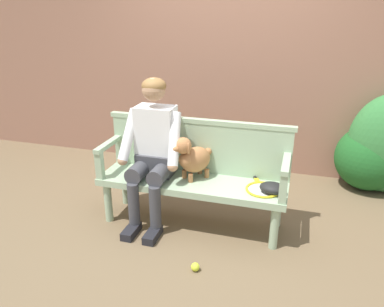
{
  "coord_description": "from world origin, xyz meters",
  "views": [
    {
      "loc": [
        0.85,
        -2.87,
        1.86
      ],
      "look_at": [
        0.0,
        0.0,
        0.69
      ],
      "focal_mm": 35.22,
      "sensor_mm": 36.0,
      "label": 1
    }
  ],
  "objects_px": {
    "dog_on_bench": "(192,158)",
    "tennis_ball": "(195,267)",
    "baseball_glove": "(273,188)",
    "person_seated": "(153,147)",
    "garden_bench": "(192,186)",
    "tennis_racket": "(262,188)"
  },
  "relations": [
    {
      "from": "dog_on_bench",
      "to": "tennis_ball",
      "type": "bearing_deg",
      "value": -71.75
    },
    {
      "from": "baseball_glove",
      "to": "tennis_ball",
      "type": "distance_m",
      "value": 0.88
    },
    {
      "from": "person_seated",
      "to": "baseball_glove",
      "type": "distance_m",
      "value": 1.08
    },
    {
      "from": "tennis_ball",
      "to": "garden_bench",
      "type": "bearing_deg",
      "value": 108.64
    },
    {
      "from": "garden_bench",
      "to": "tennis_racket",
      "type": "height_order",
      "value": "tennis_racket"
    },
    {
      "from": "tennis_ball",
      "to": "tennis_racket",
      "type": "bearing_deg",
      "value": 58.14
    },
    {
      "from": "dog_on_bench",
      "to": "tennis_ball",
      "type": "distance_m",
      "value": 0.93
    },
    {
      "from": "garden_bench",
      "to": "dog_on_bench",
      "type": "bearing_deg",
      "value": 99.33
    },
    {
      "from": "baseball_glove",
      "to": "tennis_ball",
      "type": "height_order",
      "value": "baseball_glove"
    },
    {
      "from": "garden_bench",
      "to": "dog_on_bench",
      "type": "xyz_separation_m",
      "value": [
        -0.0,
        0.03,
        0.26
      ]
    },
    {
      "from": "garden_bench",
      "to": "person_seated",
      "type": "bearing_deg",
      "value": -178.68
    },
    {
      "from": "dog_on_bench",
      "to": "tennis_ball",
      "type": "height_order",
      "value": "dog_on_bench"
    },
    {
      "from": "tennis_racket",
      "to": "baseball_glove",
      "type": "bearing_deg",
      "value": -28.26
    },
    {
      "from": "person_seated",
      "to": "tennis_ball",
      "type": "height_order",
      "value": "person_seated"
    },
    {
      "from": "dog_on_bench",
      "to": "tennis_racket",
      "type": "distance_m",
      "value": 0.65
    },
    {
      "from": "tennis_racket",
      "to": "tennis_ball",
      "type": "bearing_deg",
      "value": -121.86
    },
    {
      "from": "garden_bench",
      "to": "person_seated",
      "type": "xyz_separation_m",
      "value": [
        -0.35,
        -0.01,
        0.33
      ]
    },
    {
      "from": "baseball_glove",
      "to": "tennis_ball",
      "type": "bearing_deg",
      "value": -120.94
    },
    {
      "from": "tennis_racket",
      "to": "baseball_glove",
      "type": "height_order",
      "value": "baseball_glove"
    },
    {
      "from": "dog_on_bench",
      "to": "tennis_racket",
      "type": "relative_size",
      "value": 0.7
    },
    {
      "from": "baseball_glove",
      "to": "dog_on_bench",
      "type": "bearing_deg",
      "value": -177.86
    },
    {
      "from": "garden_bench",
      "to": "tennis_racket",
      "type": "xyz_separation_m",
      "value": [
        0.61,
        -0.0,
        0.07
      ]
    }
  ]
}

